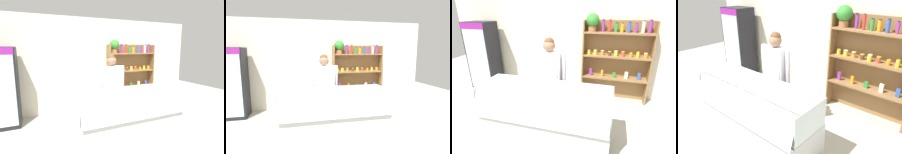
{
  "view_description": "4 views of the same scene",
  "coord_description": "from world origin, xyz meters",
  "views": [
    {
      "loc": [
        -1.66,
        -2.93,
        1.83
      ],
      "look_at": [
        -0.03,
        0.68,
        1.18
      ],
      "focal_mm": 28.0,
      "sensor_mm": 36.0,
      "label": 1
    },
    {
      "loc": [
        -0.62,
        -3.37,
        1.78
      ],
      "look_at": [
        0.27,
        0.65,
        1.16
      ],
      "focal_mm": 28.0,
      "sensor_mm": 36.0,
      "label": 2
    },
    {
      "loc": [
        1.06,
        -2.35,
        2.2
      ],
      "look_at": [
        0.21,
        0.7,
        0.94
      ],
      "focal_mm": 28.0,
      "sensor_mm": 36.0,
      "label": 3
    },
    {
      "loc": [
        2.47,
        -1.97,
        2.46
      ],
      "look_at": [
        0.37,
        0.52,
        1.04
      ],
      "focal_mm": 35.0,
      "sensor_mm": 36.0,
      "label": 4
    }
  ],
  "objects": [
    {
      "name": "back_wall",
      "position": [
        0.0,
        2.1,
        1.35
      ],
      "size": [
        6.8,
        0.1,
        2.7
      ],
      "primitive_type": "cube",
      "color": "silver",
      "rests_on": "ground"
    },
    {
      "name": "shop_clerk",
      "position": [
        -0.06,
        0.64,
        1.01
      ],
      "size": [
        0.65,
        0.25,
        1.7
      ],
      "color": "#4C4233",
      "rests_on": "ground"
    },
    {
      "name": "deli_display_case",
      "position": [
        0.05,
        0.03,
        0.31
      ],
      "size": [
        2.21,
        0.8,
        1.01
      ],
      "color": "silver",
      "rests_on": "ground"
    },
    {
      "name": "drinks_fridge",
      "position": [
        -2.37,
        1.63,
        0.93
      ],
      "size": [
        0.72,
        0.56,
        1.87
      ],
      "color": "black",
      "rests_on": "ground"
    },
    {
      "name": "ground_plane",
      "position": [
        0.0,
        0.0,
        0.0
      ],
      "size": [
        12.0,
        12.0,
        0.0
      ],
      "primitive_type": "plane",
      "color": "#B7B2A3"
    },
    {
      "name": "shelving_unit",
      "position": [
        1.07,
        1.88,
        1.21
      ],
      "size": [
        1.57,
        0.3,
        2.08
      ],
      "color": "olive",
      "rests_on": "ground"
    }
  ]
}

